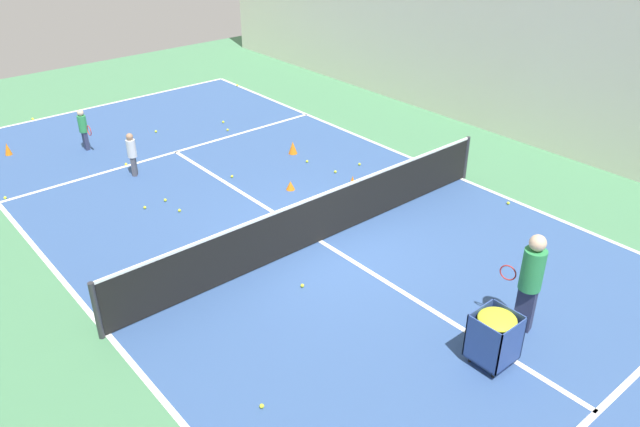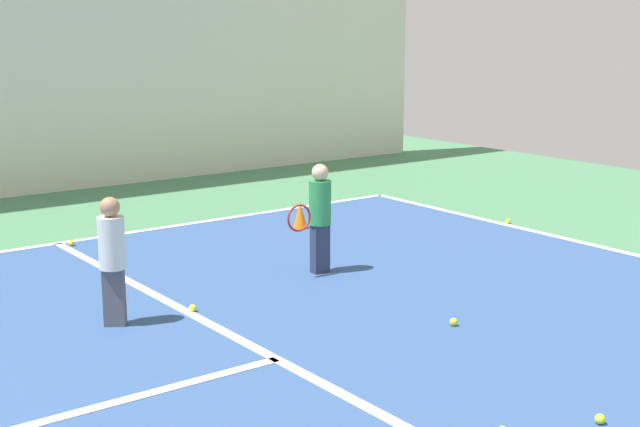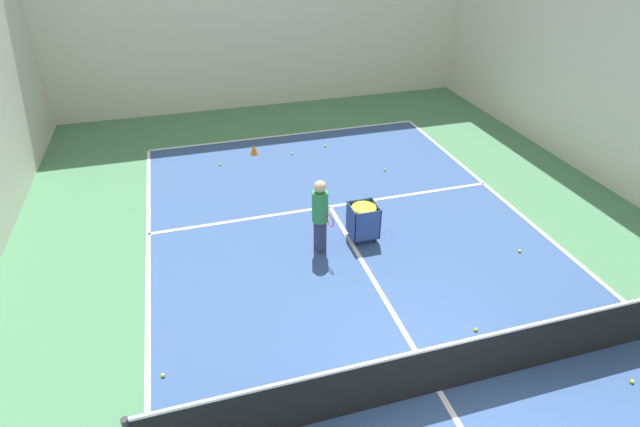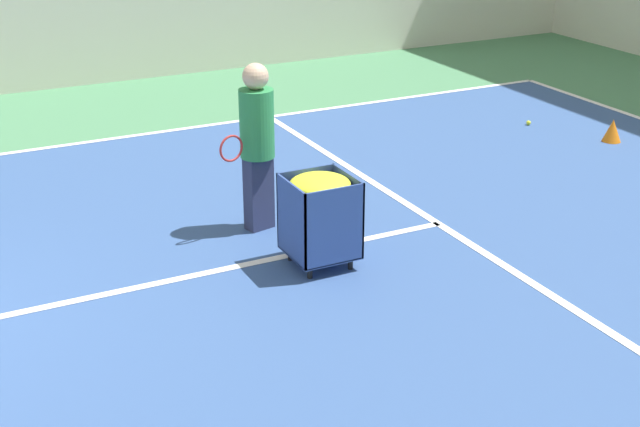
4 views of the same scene
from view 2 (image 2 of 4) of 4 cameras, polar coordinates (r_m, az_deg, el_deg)
name	(u,v)px [view 2 (image 2 of 4)]	position (r m, az deg, el deg)	size (l,w,h in m)	color
line_service_near	(277,359)	(6.95, -2.80, -9.30)	(9.17, 0.10, 0.00)	white
player_near_baseline	(319,211)	(9.10, -0.06, 0.14)	(0.23, 0.55, 1.14)	#2D3351
child_midcourt	(112,253)	(7.71, -13.17, -2.46)	(0.31, 0.31, 1.12)	#4C4C56
training_cone_4	(300,215)	(11.18, -1.28, -0.12)	(0.19, 0.19, 0.33)	orange
tennis_ball_3	(71,243)	(10.73, -15.62, -1.82)	(0.07, 0.07, 0.07)	yellow
tennis_ball_6	(454,322)	(7.75, 8.55, -6.88)	(0.07, 0.07, 0.07)	yellow
tennis_ball_10	(508,221)	(11.72, 11.95, -0.48)	(0.07, 0.07, 0.07)	yellow
tennis_ball_11	(600,419)	(6.17, 17.49, -12.43)	(0.07, 0.07, 0.07)	yellow
tennis_ball_12	(193,308)	(8.10, -8.16, -6.00)	(0.07, 0.07, 0.07)	yellow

